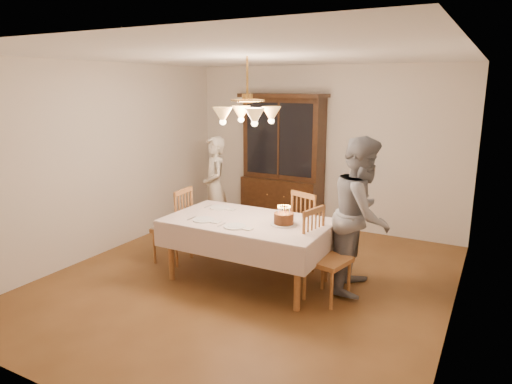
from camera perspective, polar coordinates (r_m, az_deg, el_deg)
The scene contains 14 objects.
ground at distance 5.61m, azimuth -0.99°, elevation -10.92°, with size 5.00×5.00×0.00m, color brown.
room_shell at distance 5.16m, azimuth -1.06°, elevation 5.30°, with size 5.00×5.00×5.00m.
dining_table at distance 5.36m, azimuth -1.02°, elevation -4.25°, with size 1.90×1.10×0.76m.
china_hutch at distance 7.51m, azimuth 3.40°, elevation 3.62°, with size 1.38×0.54×2.16m.
chair_far_side at distance 5.93m, azimuth 6.99°, elevation -5.05°, with size 0.56×0.55×1.00m.
chair_left_end at distance 6.13m, azimuth -10.34°, elevation -4.45°, with size 0.46×0.48×1.00m.
chair_right_end at distance 5.04m, azimuth 8.80°, elevation -8.48°, with size 0.50×0.52×1.00m.
elderly_woman at distance 7.03m, azimuth -5.15°, elevation 0.65°, with size 0.56×0.37×1.54m, color beige.
adult_in_grey at distance 5.24m, azimuth 13.08°, elevation -2.79°, with size 0.85×0.67×1.76m, color slate.
birthday_cake at distance 5.15m, azimuth 3.50°, elevation -3.41°, with size 0.30×0.30×0.22m.
place_setting_near_left at distance 5.34m, azimuth -6.45°, elevation -3.50°, with size 0.40×0.25×0.02m.
place_setting_near_right at distance 5.07m, azimuth -2.57°, elevation -4.35°, with size 0.39×0.25×0.02m.
place_setting_far_left at distance 5.84m, azimuth -4.47°, elevation -1.96°, with size 0.40×0.26×0.02m.
chandelier at distance 5.12m, azimuth -1.08°, elevation 9.68°, with size 0.62×0.62×0.73m.
Camera 1 is at (2.52, -4.45, 2.30)m, focal length 32.00 mm.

